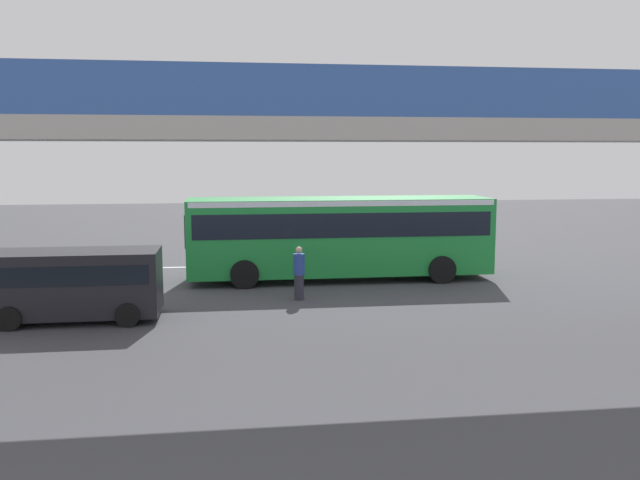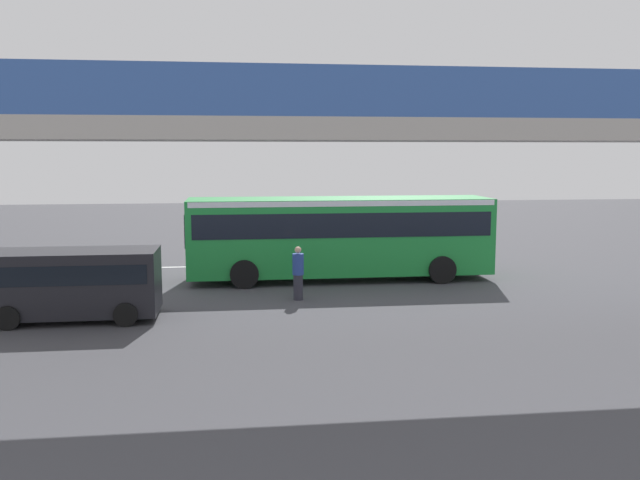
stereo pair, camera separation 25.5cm
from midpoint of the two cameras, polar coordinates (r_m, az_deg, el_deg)
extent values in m
plane|color=#424247|center=(26.93, -0.24, -2.99)|extent=(80.00, 80.00, 0.00)
cube|color=#1E8C38|center=(25.74, 1.97, 0.40)|extent=(11.50, 2.55, 2.86)
cube|color=black|center=(25.69, 1.98, 1.54)|extent=(11.04, 2.59, 0.90)
cube|color=white|center=(25.62, 1.99, 3.31)|extent=(11.27, 2.58, 0.20)
cube|color=black|center=(25.43, -10.96, 0.96)|extent=(0.04, 2.24, 1.20)
cylinder|color=black|center=(24.34, -6.15, -2.90)|extent=(1.04, 0.30, 1.04)
cylinder|color=black|center=(26.85, -6.25, -1.93)|extent=(1.04, 0.30, 1.04)
cylinder|color=black|center=(25.55, 10.61, -2.50)|extent=(1.04, 0.30, 1.04)
cylinder|color=black|center=(27.95, 9.01, -1.61)|extent=(1.04, 0.30, 1.04)
cube|color=black|center=(20.82, -19.82, -3.39)|extent=(4.80, 1.95, 1.86)
cube|color=black|center=(20.76, -19.86, -2.42)|extent=(4.42, 1.98, 0.56)
cylinder|color=black|center=(20.47, -24.67, -6.04)|extent=(0.68, 0.22, 0.68)
cylinder|color=black|center=(22.29, -23.18, -4.90)|extent=(0.68, 0.22, 0.68)
cylinder|color=black|center=(19.74, -15.82, -6.11)|extent=(0.68, 0.22, 0.68)
cylinder|color=black|center=(21.62, -15.06, -4.91)|extent=(0.68, 0.22, 0.68)
torus|color=black|center=(23.83, -23.47, -4.09)|extent=(0.72, 0.06, 0.72)
cube|color=orange|center=(23.95, -24.70, -3.67)|extent=(0.89, 0.04, 0.04)
cylinder|color=orange|center=(23.86, -24.29, -3.20)|extent=(0.03, 0.03, 0.40)
cube|color=black|center=(23.83, -24.32, -2.72)|extent=(0.20, 0.08, 0.04)
torus|color=black|center=(25.60, -23.54, -3.34)|extent=(0.72, 0.06, 0.72)
cube|color=black|center=(25.73, -24.69, -2.94)|extent=(0.89, 0.04, 0.04)
cylinder|color=black|center=(25.64, -24.31, -2.50)|extent=(0.03, 0.03, 0.40)
cube|color=black|center=(25.61, -24.33, -2.06)|extent=(0.20, 0.08, 0.04)
cylinder|color=#2D2D38|center=(22.37, -1.54, -4.03)|extent=(0.32, 0.32, 0.85)
cylinder|color=navy|center=(22.23, -1.55, -2.07)|extent=(0.38, 0.38, 0.70)
sphere|color=tan|center=(22.15, -1.55, -0.85)|extent=(0.22, 0.22, 0.22)
cylinder|color=slate|center=(30.08, 4.24, 0.79)|extent=(0.08, 0.08, 2.80)
cube|color=yellow|center=(29.97, 4.26, 2.88)|extent=(0.04, 0.60, 0.60)
cube|color=silver|center=(30.70, 10.36, -1.81)|extent=(2.00, 0.20, 0.01)
cube|color=silver|center=(29.74, 2.98, -2.00)|extent=(2.00, 0.20, 0.01)
cube|color=silver|center=(29.31, -4.74, -2.15)|extent=(2.00, 0.20, 0.01)
cube|color=silver|center=(29.42, -12.55, -2.27)|extent=(2.00, 0.20, 0.01)
cube|color=#B2ADA5|center=(16.11, 4.35, 9.27)|extent=(29.90, 2.60, 0.50)
cube|color=#3359A5|center=(17.37, 3.54, 11.79)|extent=(29.90, 0.08, 1.10)
cube|color=#3359A5|center=(14.93, 5.36, 12.49)|extent=(29.90, 0.08, 1.10)
camera|label=1|loc=(0.13, -89.71, 0.04)|focal=37.67mm
camera|label=2|loc=(0.13, 90.29, -0.04)|focal=37.67mm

